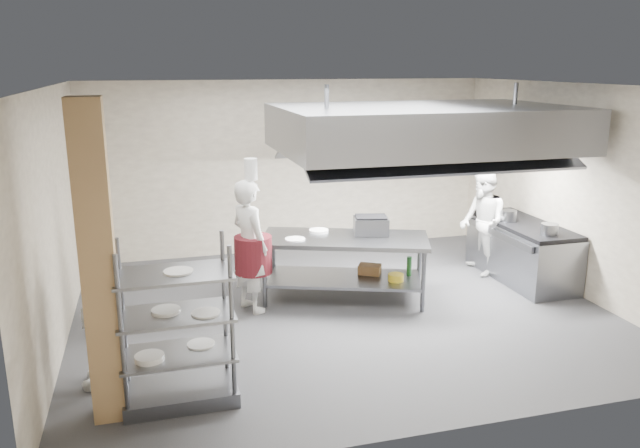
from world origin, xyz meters
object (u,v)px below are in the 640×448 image
object	(u,v)px
island	(344,268)
pass_rack	(177,323)
chef_line	(482,222)
chef_plating	(98,309)
chef_head	(250,246)
cooking_range	(521,253)
griddle	(371,226)
stockpot	(508,216)

from	to	relation	value
island	pass_rack	world-z (taller)	pass_rack
chef_line	chef_plating	size ratio (longest dim) A/B	1.01
island	pass_rack	bearing A→B (deg)	-117.01
chef_plating	chef_head	bearing A→B (deg)	139.41
cooking_range	chef_head	bearing A→B (deg)	-178.31
island	chef_line	xyz separation A→B (m)	(2.43, 0.47, 0.38)
griddle	chef_line	bearing A→B (deg)	24.93
cooking_range	chef_plating	world-z (taller)	chef_plating
chef_head	stockpot	world-z (taller)	chef_head
stockpot	chef_line	bearing A→B (deg)	140.69
chef_plating	stockpot	distance (m)	6.19
chef_head	island	bearing A→B (deg)	-112.70
chef_head	chef_plating	distance (m)	2.42
pass_rack	griddle	distance (m)	3.65
pass_rack	chef_line	xyz separation A→B (m)	(4.84, 2.69, 0.01)
island	chef_head	size ratio (longest dim) A/B	1.28
island	chef_plating	size ratio (longest dim) A/B	1.40
pass_rack	stockpot	size ratio (longest dim) A/B	6.57
pass_rack	chef_plating	distance (m)	0.96
chef_head	chef_plating	xyz separation A→B (m)	(-1.83, -1.59, -0.08)
chef_line	chef_plating	distance (m)	5.98
chef_plating	griddle	bearing A→B (deg)	123.91
cooking_range	stockpot	size ratio (longest dim) A/B	7.95
chef_line	stockpot	size ratio (longest dim) A/B	6.67
pass_rack	cooking_range	xyz separation A→B (m)	(5.32, 2.30, -0.41)
pass_rack	cooking_range	size ratio (longest dim) A/B	0.83
pass_rack	griddle	world-z (taller)	pass_rack
chef_head	griddle	world-z (taller)	chef_head
pass_rack	griddle	bearing A→B (deg)	38.55
cooking_range	pass_rack	bearing A→B (deg)	-156.64
chef_line	stockpot	world-z (taller)	chef_line
cooking_range	stockpot	xyz separation A→B (m)	(-0.18, 0.15, 0.57)
chef_plating	griddle	world-z (taller)	chef_plating
island	cooking_range	size ratio (longest dim) A/B	1.16
island	pass_rack	xyz separation A→B (m)	(-2.42, -2.22, 0.37)
chef_line	island	bearing A→B (deg)	-70.43
chef_line	chef_head	bearing A→B (deg)	-73.64
chef_head	chef_line	distance (m)	3.81
island	griddle	size ratio (longest dim) A/B	4.83
chef_head	stockpot	xyz separation A→B (m)	(4.07, 0.28, 0.08)
pass_rack	chef_head	size ratio (longest dim) A/B	0.91
cooking_range	island	bearing A→B (deg)	-178.44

